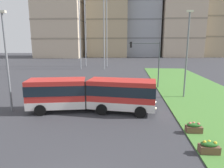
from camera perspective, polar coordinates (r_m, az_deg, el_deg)
articulated_bus at (r=18.23m, az=-5.99°, el=-2.88°), size 12.06×3.59×3.00m
flower_planter_1 at (r=12.93m, az=26.47°, el=-16.12°), size 1.10×0.56×0.74m
flower_planter_2 at (r=15.22m, az=22.76°, el=-11.59°), size 1.10×0.56×0.74m
traffic_light_far_right at (r=28.20m, az=10.84°, el=7.85°), size 4.36×0.28×6.50m
streetlight_left at (r=19.96m, az=-28.37°, el=6.62°), size 0.70×0.28×8.99m
streetlight_median at (r=23.95m, az=21.02°, el=8.81°), size 0.70×0.28×9.80m
apartment_tower_west at (r=99.40m, az=-15.05°, el=19.47°), size 21.18×16.92×41.07m
apartment_tower_westcentre at (r=102.99m, az=-1.01°, el=22.32°), size 18.95×18.18×50.88m
apartment_tower_centre at (r=105.35m, az=8.98°, el=19.91°), size 17.07×14.39×43.52m
apartment_tower_eastcentre at (r=106.33m, az=19.96°, el=21.54°), size 18.50×16.20×51.66m
apartment_tower_east at (r=113.22m, az=27.52°, el=16.62°), size 16.43×14.65×37.32m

